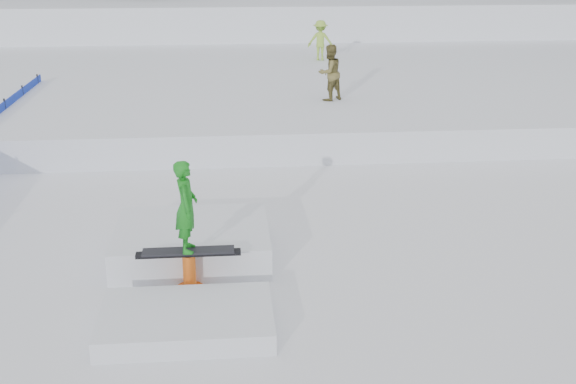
{
  "coord_description": "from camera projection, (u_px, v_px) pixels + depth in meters",
  "views": [
    {
      "loc": [
        -0.56,
        -9.58,
        5.16
      ],
      "look_at": [
        0.5,
        2.0,
        1.1
      ],
      "focal_mm": 45.0,
      "sensor_mm": 36.0,
      "label": 1
    }
  ],
  "objects": [
    {
      "name": "walker_olive",
      "position": [
        330.0,
        73.0,
        20.59
      ],
      "size": [
        0.98,
        0.93,
        1.59
      ],
      "primitive_type": "imported",
      "rotation": [
        0.0,
        0.0,
        3.72
      ],
      "color": "brown",
      "rests_on": "snow_midrise"
    },
    {
      "name": "ground",
      "position": [
        267.0,
        306.0,
        10.75
      ],
      "size": [
        120.0,
        120.0,
        0.0
      ],
      "primitive_type": "plane",
      "color": "white"
    },
    {
      "name": "snow_midrise",
      "position": [
        238.0,
        82.0,
        25.66
      ],
      "size": [
        50.0,
        18.0,
        0.8
      ],
      "primitive_type": "cube",
      "color": "white",
      "rests_on": "ground"
    },
    {
      "name": "snow_berm",
      "position": [
        231.0,
        19.0,
        38.56
      ],
      "size": [
        60.0,
        14.0,
        2.4
      ],
      "primitive_type": "cube",
      "color": "white",
      "rests_on": "ground"
    },
    {
      "name": "jib_rail_feature",
      "position": [
        191.0,
        257.0,
        11.69
      ],
      "size": [
        2.6,
        4.4,
        2.11
      ],
      "color": "white",
      "rests_on": "ground"
    },
    {
      "name": "walker_ygreen",
      "position": [
        320.0,
        40.0,
        27.59
      ],
      "size": [
        1.07,
        0.74,
        1.51
      ],
      "primitive_type": "imported",
      "rotation": [
        0.0,
        0.0,
        2.94
      ],
      "color": "#9AC841",
      "rests_on": "snow_midrise"
    }
  ]
}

